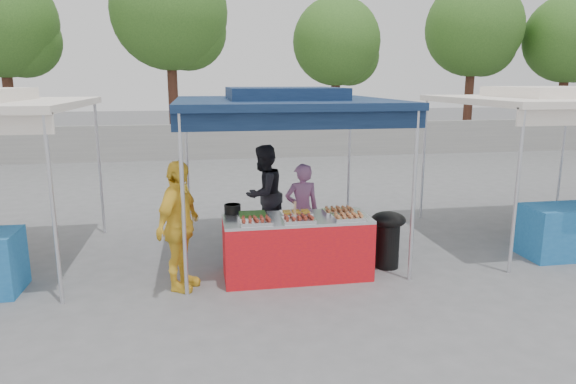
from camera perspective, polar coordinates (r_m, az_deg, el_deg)
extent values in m
plane|color=slate|center=(7.36, 0.81, -9.00)|extent=(80.00, 80.00, 0.00)
cube|color=gray|center=(17.90, -5.75, 5.65)|extent=(40.00, 0.25, 1.20)
cylinder|color=silver|center=(6.43, -11.58, -1.70)|extent=(0.05, 0.05, 2.30)
cylinder|color=silver|center=(7.00, 13.78, -0.65)|extent=(0.05, 0.05, 2.30)
cylinder|color=silver|center=(9.37, -11.12, 2.72)|extent=(0.05, 0.05, 2.30)
cylinder|color=silver|center=(9.77, 6.78, 3.26)|extent=(0.05, 0.05, 2.30)
cube|color=#12264A|center=(7.85, -0.51, 9.94)|extent=(3.20, 3.20, 0.10)
cube|color=#12264A|center=(7.84, -0.51, 10.89)|extent=(1.65, 1.65, 0.18)
cube|color=#12264A|center=(6.38, 1.71, 8.02)|extent=(3.20, 0.04, 0.25)
cylinder|color=silver|center=(6.65, -24.61, -2.12)|extent=(0.05, 0.05, 2.30)
cylinder|color=silver|center=(9.52, -20.18, 2.34)|extent=(0.05, 0.05, 2.30)
cylinder|color=silver|center=(7.72, 24.05, -0.18)|extent=(0.05, 0.05, 2.30)
cylinder|color=silver|center=(10.29, 14.83, 3.40)|extent=(0.05, 0.05, 2.30)
cylinder|color=silver|center=(11.86, 28.15, 3.49)|extent=(0.05, 0.05, 2.30)
cube|color=white|center=(9.66, 27.22, 9.05)|extent=(3.20, 3.20, 0.10)
cube|color=white|center=(9.66, 27.30, 9.82)|extent=(1.65, 1.65, 0.18)
cylinder|color=#4A281C|center=(21.01, -28.57, 9.26)|extent=(0.36, 0.36, 4.16)
sphere|color=#3A6A23|center=(21.09, -29.31, 16.18)|extent=(3.80, 3.80, 3.80)
sphere|color=#3A6A23|center=(21.06, -27.36, 14.75)|extent=(2.61, 2.61, 2.61)
cylinder|color=#4A281C|center=(19.74, -12.66, 10.91)|extent=(0.36, 0.36, 4.55)
sphere|color=#3A6A23|center=(19.88, -13.07, 18.99)|extent=(4.16, 4.16, 4.16)
sphere|color=#3A6A23|center=(19.99, -11.15, 17.15)|extent=(2.86, 2.86, 2.86)
cylinder|color=#4A281C|center=(20.71, 5.28, 10.04)|extent=(0.36, 0.36, 3.70)
sphere|color=#3A6A23|center=(20.74, 5.41, 16.32)|extent=(3.38, 3.38, 3.38)
sphere|color=#3A6A23|center=(21.07, 6.86, 14.79)|extent=(2.33, 2.33, 2.33)
cylinder|color=#4A281C|center=(22.99, 19.46, 10.30)|extent=(0.36, 0.36, 4.24)
sphere|color=#3A6A23|center=(23.08, 19.94, 16.77)|extent=(3.88, 3.88, 3.88)
sphere|color=#3A6A23|center=(23.50, 20.90, 15.12)|extent=(2.67, 2.67, 2.67)
cylinder|color=#4A281C|center=(24.50, 28.16, 9.21)|extent=(0.36, 0.36, 3.87)
sphere|color=#3A6A23|center=(24.55, 28.74, 14.74)|extent=(3.54, 3.54, 3.54)
cube|color=red|center=(7.13, 0.97, -6.26)|extent=(2.00, 0.80, 0.81)
cube|color=silver|center=(7.01, 0.98, -2.97)|extent=(2.00, 0.80, 0.04)
cube|color=white|center=(6.68, -3.58, -3.36)|extent=(0.42, 0.30, 0.05)
cube|color=maroon|center=(6.67, -3.58, -3.05)|extent=(0.35, 0.25, 0.02)
cube|color=white|center=(6.77, 1.18, -3.14)|extent=(0.42, 0.30, 0.05)
cube|color=maroon|center=(6.76, 1.18, -2.84)|extent=(0.35, 0.25, 0.02)
cube|color=white|center=(6.93, 6.78, -2.86)|extent=(0.42, 0.30, 0.05)
cube|color=#C77644|center=(6.92, 6.79, -2.56)|extent=(0.35, 0.25, 0.02)
cube|color=white|center=(6.97, -3.96, -2.70)|extent=(0.42, 0.30, 0.05)
cube|color=#306322|center=(6.96, -3.97, -2.40)|extent=(0.35, 0.25, 0.02)
cube|color=white|center=(7.08, 0.92, -2.42)|extent=(0.42, 0.30, 0.05)
cube|color=gold|center=(7.08, 0.92, -2.13)|extent=(0.35, 0.25, 0.02)
cube|color=white|center=(7.22, 5.65, -2.20)|extent=(0.42, 0.30, 0.05)
cube|color=#C77644|center=(7.21, 5.65, -1.92)|extent=(0.35, 0.25, 0.02)
cylinder|color=black|center=(7.20, -6.19, -1.90)|extent=(0.23, 0.23, 0.13)
cylinder|color=silver|center=(6.72, 0.72, -3.03)|extent=(0.08, 0.08, 0.10)
cylinder|color=black|center=(7.63, 10.98, -5.81)|extent=(0.34, 0.34, 0.67)
ellipsoid|color=black|center=(7.52, 11.10, -2.98)|extent=(0.50, 0.50, 0.22)
cube|color=#1648B9|center=(7.63, -3.53, -6.96)|extent=(0.54, 0.38, 0.32)
cube|color=#1648B9|center=(7.92, 1.52, -6.33)|extent=(0.49, 0.34, 0.29)
cube|color=#1648B9|center=(7.83, 1.53, -4.35)|extent=(0.46, 0.32, 0.28)
imported|color=#9C6393|center=(7.88, 1.55, -2.02)|extent=(0.55, 0.38, 1.45)
imported|color=#222227|center=(8.56, -2.71, -0.21)|extent=(1.00, 1.00, 1.64)
imported|color=yellow|center=(6.73, -12.03, -3.74)|extent=(0.81, 1.08, 1.70)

